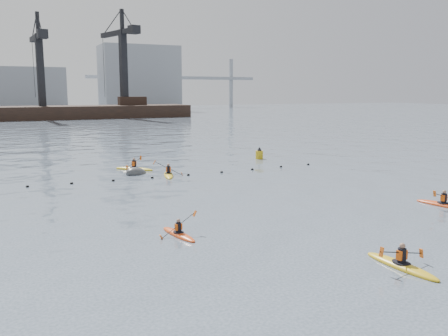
{
  "coord_description": "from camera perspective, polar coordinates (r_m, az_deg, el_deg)",
  "views": [
    {
      "loc": [
        -9.39,
        -12.96,
        6.73
      ],
      "look_at": [
        0.89,
        8.88,
        2.8
      ],
      "focal_mm": 38.0,
      "sensor_mm": 36.0,
      "label": 1
    }
  ],
  "objects": [
    {
      "name": "kayaker_5",
      "position": [
        41.71,
        -10.75,
        -0.05
      ],
      "size": [
        3.09,
        3.08,
        1.21
      ],
      "rotation": [
        0.0,
        0.0,
        0.79
      ],
      "color": "gold",
      "rests_on": "ground"
    },
    {
      "name": "kayaker_4",
      "position": [
        30.96,
        24.89,
        -3.98
      ],
      "size": [
        2.32,
        3.49,
        1.21
      ],
      "rotation": [
        0.0,
        0.0,
        3.35
      ],
      "color": "#D74214",
      "rests_on": "ground"
    },
    {
      "name": "mooring_buoy",
      "position": [
        39.62,
        -10.49,
        -0.69
      ],
      "size": [
        2.66,
        2.39,
        1.51
      ],
      "primitive_type": "ellipsoid",
      "rotation": [
        0.0,
        0.21,
        0.6
      ],
      "color": "#3B3D40",
      "rests_on": "ground"
    },
    {
      "name": "skyline",
      "position": [
        163.67,
        -21.43,
        9.5
      ],
      "size": [
        141.0,
        28.0,
        22.0
      ],
      "color": "gray",
      "rests_on": "ground"
    },
    {
      "name": "barge_pier",
      "position": [
        123.39,
        -21.05,
        6.39
      ],
      "size": [
        72.0,
        19.3,
        29.5
      ],
      "color": "black",
      "rests_on": "ground"
    },
    {
      "name": "nav_buoy",
      "position": [
        47.68,
        4.27,
        1.61
      ],
      "size": [
        0.75,
        0.75,
        1.37
      ],
      "color": "gold",
      "rests_on": "ground"
    },
    {
      "name": "kayaker_1",
      "position": [
        19.86,
        20.54,
        -10.84
      ],
      "size": [
        2.34,
        3.5,
        1.12
      ],
      "rotation": [
        0.0,
        0.0,
        0.05
      ],
      "color": "gold",
      "rests_on": "ground"
    },
    {
      "name": "kayaker_3",
      "position": [
        38.38,
        -6.69,
        -0.75
      ],
      "size": [
        2.38,
        3.53,
        1.42
      ],
      "rotation": [
        0.0,
        0.0,
        -0.28
      ],
      "color": "yellow",
      "rests_on": "ground"
    },
    {
      "name": "kayaker_0",
      "position": [
        22.65,
        -5.49,
        -7.85
      ],
      "size": [
        1.99,
        2.9,
        1.17
      ],
      "rotation": [
        0.0,
        0.0,
        0.18
      ],
      "color": "#DB4514",
      "rests_on": "ground"
    },
    {
      "name": "ground",
      "position": [
        17.36,
        10.16,
        -13.71
      ],
      "size": [
        400.0,
        400.0,
        0.0
      ],
      "primitive_type": "plane",
      "color": "#3A4A54",
      "rests_on": "ground"
    },
    {
      "name": "float_line",
      "position": [
        37.2,
        -10.96,
        -1.3
      ],
      "size": [
        33.24,
        0.73,
        0.24
      ],
      "color": "black",
      "rests_on": "ground"
    }
  ]
}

